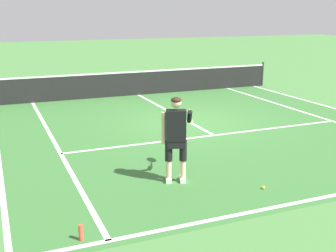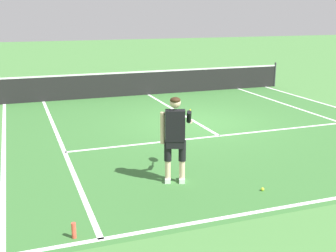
{
  "view_description": "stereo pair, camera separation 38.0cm",
  "coord_description": "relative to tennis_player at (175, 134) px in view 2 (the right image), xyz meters",
  "views": [
    {
      "loc": [
        -5.5,
        -11.55,
        3.26
      ],
      "look_at": [
        -2.3,
        -3.84,
        1.05
      ],
      "focal_mm": 46.23,
      "sensor_mm": 36.0,
      "label": 1
    },
    {
      "loc": [
        -5.14,
        -11.69,
        3.26
      ],
      "look_at": [
        -2.3,
        -3.84,
        1.05
      ],
      "focal_mm": 46.23,
      "sensor_mm": 36.0,
      "label": 2
    }
  ],
  "objects": [
    {
      "name": "tennis_ball_near_feet",
      "position": [
        1.38,
        -0.99,
        -0.96
      ],
      "size": [
        0.07,
        0.07,
        0.07
      ],
      "primitive_type": "sphere",
      "color": "#CCE02D",
      "rests_on": "ground"
    },
    {
      "name": "tennis_player",
      "position": [
        0.0,
        0.0,
        0.0
      ],
      "size": [
        0.93,
        1.0,
        1.71
      ],
      "color": "white",
      "rests_on": "ground"
    },
    {
      "name": "line_service",
      "position": [
        2.28,
        2.63,
        -0.99
      ],
      "size": [
        8.23,
        0.1,
        0.01
      ],
      "primitive_type": "cube",
      "color": "white",
      "rests_on": "ground"
    },
    {
      "name": "line_singles_left",
      "position": [
        -1.84,
        3.65,
        -0.99
      ],
      "size": [
        0.1,
        10.76,
        0.01
      ],
      "primitive_type": "cube",
      "color": "white",
      "rests_on": "ground"
    },
    {
      "name": "water_bottle",
      "position": [
        -2.2,
        -1.55,
        -0.87
      ],
      "size": [
        0.07,
        0.07,
        0.25
      ],
      "primitive_type": "cylinder",
      "color": "#E04C38",
      "rests_on": "ground"
    },
    {
      "name": "line_doubles_left",
      "position": [
        -3.21,
        3.65,
        -0.99
      ],
      "size": [
        0.1,
        10.76,
        0.01
      ],
      "primitive_type": "cube",
      "color": "white",
      "rests_on": "ground"
    },
    {
      "name": "ground_plane",
      "position": [
        2.28,
        4.22,
        -0.99
      ],
      "size": [
        80.0,
        80.0,
        0.0
      ],
      "primitive_type": "plane",
      "color": "#477F3D"
    },
    {
      "name": "line_centre_service",
      "position": [
        2.28,
        5.83,
        -0.99
      ],
      "size": [
        0.1,
        6.4,
        0.01
      ],
      "primitive_type": "cube",
      "color": "white",
      "rests_on": "ground"
    },
    {
      "name": "line_singles_right",
      "position": [
        6.39,
        3.65,
        -0.99
      ],
      "size": [
        0.1,
        10.76,
        0.01
      ],
      "primitive_type": "cube",
      "color": "white",
      "rests_on": "ground"
    },
    {
      "name": "line_baseline",
      "position": [
        2.28,
        -1.73,
        -0.99
      ],
      "size": [
        10.98,
        0.1,
        0.01
      ],
      "primitive_type": "cube",
      "color": "white",
      "rests_on": "ground"
    },
    {
      "name": "tennis_net",
      "position": [
        2.28,
        9.03,
        -0.49
      ],
      "size": [
        11.96,
        0.08,
        1.07
      ],
      "color": "#333338",
      "rests_on": "ground"
    },
    {
      "name": "court_inner_surface",
      "position": [
        2.28,
        3.65,
        -0.99
      ],
      "size": [
        10.98,
        11.16,
        0.0
      ],
      "primitive_type": "cube",
      "color": "#387033",
      "rests_on": "ground"
    }
  ]
}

